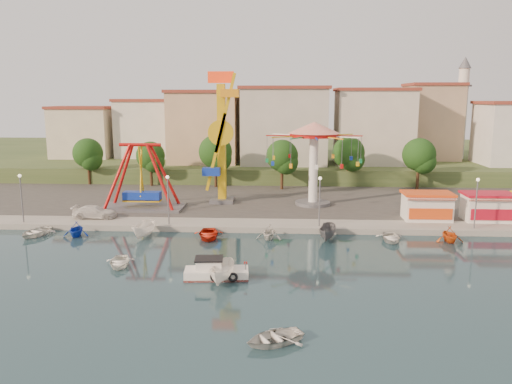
# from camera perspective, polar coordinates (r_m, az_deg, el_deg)

# --- Properties ---
(ground) EXTENTS (200.00, 200.00, 0.00)m
(ground) POSITION_cam_1_polar(r_m,az_deg,el_deg) (40.89, -2.91, -9.18)
(ground) COLOR #153039
(ground) RESTS_ON ground
(quay_deck) EXTENTS (200.00, 100.00, 0.60)m
(quay_deck) POSITION_cam_1_polar(r_m,az_deg,el_deg) (101.23, 0.75, 3.00)
(quay_deck) COLOR #9E998E
(quay_deck) RESTS_ON ground
(asphalt_pad) EXTENTS (90.00, 28.00, 0.01)m
(asphalt_pad) POSITION_cam_1_polar(r_m,az_deg,el_deg) (69.64, -0.34, -0.29)
(asphalt_pad) COLOR #4C4944
(asphalt_pad) RESTS_ON quay_deck
(hill_terrace) EXTENTS (200.00, 60.00, 3.00)m
(hill_terrace) POSITION_cam_1_polar(r_m,az_deg,el_deg) (106.04, 0.87, 4.01)
(hill_terrace) COLOR #384C26
(hill_terrace) RESTS_ON ground
(pirate_ship_ride) EXTENTS (10.00, 5.00, 8.00)m
(pirate_ship_ride) POSITION_cam_1_polar(r_m,az_deg,el_deg) (61.71, -12.97, 1.58)
(pirate_ship_ride) COLOR #59595E
(pirate_ship_ride) RESTS_ON quay_deck
(kamikaze_tower) EXTENTS (3.92, 3.10, 16.50)m
(kamikaze_tower) POSITION_cam_1_polar(r_m,az_deg,el_deg) (63.30, -3.86, 5.89)
(kamikaze_tower) COLOR #59595E
(kamikaze_tower) RESTS_ON quay_deck
(wave_swinger) EXTENTS (11.60, 11.60, 10.40)m
(wave_swinger) POSITION_cam_1_polar(r_m,az_deg,el_deg) (62.31, 6.63, 5.40)
(wave_swinger) COLOR #59595E
(wave_swinger) RESTS_ON quay_deck
(booth_left) EXTENTS (5.40, 3.78, 3.08)m
(booth_left) POSITION_cam_1_polar(r_m,az_deg,el_deg) (58.19, 18.96, -1.51)
(booth_left) COLOR white
(booth_left) RESTS_ON quay_deck
(booth_mid) EXTENTS (5.40, 3.78, 3.08)m
(booth_mid) POSITION_cam_1_polar(r_m,az_deg,el_deg) (60.30, 24.93, -1.52)
(booth_mid) COLOR white
(booth_mid) RESTS_ON quay_deck
(lamp_post_0) EXTENTS (0.14, 0.14, 5.00)m
(lamp_post_0) POSITION_cam_1_polar(r_m,az_deg,el_deg) (59.44, -25.20, -0.78)
(lamp_post_0) COLOR #59595E
(lamp_post_0) RESTS_ON quay_deck
(lamp_post_1) EXTENTS (0.14, 0.14, 5.00)m
(lamp_post_1) POSITION_cam_1_polar(r_m,az_deg,el_deg) (53.75, -10.00, -1.04)
(lamp_post_1) COLOR #59595E
(lamp_post_1) RESTS_ON quay_deck
(lamp_post_2) EXTENTS (0.14, 0.14, 5.00)m
(lamp_post_2) POSITION_cam_1_polar(r_m,az_deg,el_deg) (52.50, 7.28, -1.24)
(lamp_post_2) COLOR #59595E
(lamp_post_2) RESTS_ON quay_deck
(lamp_post_3) EXTENTS (0.14, 0.14, 5.00)m
(lamp_post_3) POSITION_cam_1_polar(r_m,az_deg,el_deg) (56.00, 23.83, -1.33)
(lamp_post_3) COLOR #59595E
(lamp_post_3) RESTS_ON quay_deck
(tree_0) EXTENTS (4.60, 4.60, 7.19)m
(tree_0) POSITION_cam_1_polar(r_m,az_deg,el_deg) (81.46, -18.66, 4.22)
(tree_0) COLOR #382314
(tree_0) RESTS_ON quay_deck
(tree_1) EXTENTS (4.35, 4.35, 6.80)m
(tree_1) POSITION_cam_1_polar(r_m,az_deg,el_deg) (77.64, -11.96, 4.06)
(tree_1) COLOR #382314
(tree_1) RESTS_ON quay_deck
(tree_2) EXTENTS (5.02, 5.02, 7.85)m
(tree_2) POSITION_cam_1_polar(r_m,az_deg,el_deg) (75.16, -4.66, 4.59)
(tree_2) COLOR #382314
(tree_2) RESTS_ON quay_deck
(tree_3) EXTENTS (4.68, 4.68, 7.32)m
(tree_3) POSITION_cam_1_polar(r_m,az_deg,el_deg) (73.07, 3.00, 4.15)
(tree_3) COLOR #382314
(tree_3) RESTS_ON quay_deck
(tree_4) EXTENTS (4.86, 4.86, 7.60)m
(tree_4) POSITION_cam_1_polar(r_m,az_deg,el_deg) (76.66, 10.53, 4.44)
(tree_4) COLOR #382314
(tree_4) RESTS_ON quay_deck
(tree_5) EXTENTS (4.83, 4.83, 7.54)m
(tree_5) POSITION_cam_1_polar(r_m,az_deg,el_deg) (76.83, 18.13, 4.07)
(tree_5) COLOR #382314
(tree_5) RESTS_ON quay_deck
(building_0) EXTENTS (9.26, 9.53, 11.87)m
(building_0) POSITION_cam_1_polar(r_m,az_deg,el_deg) (92.40, -20.99, 6.94)
(building_0) COLOR beige
(building_0) RESTS_ON hill_terrace
(building_1) EXTENTS (12.33, 9.01, 8.63)m
(building_1) POSITION_cam_1_polar(r_m,az_deg,el_deg) (93.39, -12.79, 6.42)
(building_1) COLOR silver
(building_1) RESTS_ON hill_terrace
(building_2) EXTENTS (11.95, 9.28, 11.23)m
(building_2) POSITION_cam_1_polar(r_m,az_deg,el_deg) (91.18, -4.69, 7.37)
(building_2) COLOR tan
(building_2) RESTS_ON hill_terrace
(building_3) EXTENTS (12.59, 10.50, 9.20)m
(building_3) POSITION_cam_1_polar(r_m,az_deg,el_deg) (87.27, 4.10, 6.56)
(building_3) COLOR beige
(building_3) RESTS_ON hill_terrace
(building_4) EXTENTS (10.75, 9.23, 9.24)m
(building_4) POSITION_cam_1_polar(r_m,az_deg,el_deg) (91.87, 12.55, 6.55)
(building_4) COLOR beige
(building_4) RESTS_ON hill_terrace
(building_5) EXTENTS (12.77, 10.96, 11.21)m
(building_5) POSITION_cam_1_polar(r_m,az_deg,el_deg) (93.10, 20.92, 6.76)
(building_5) COLOR tan
(building_5) RESTS_ON hill_terrace
(minaret) EXTENTS (2.80, 2.80, 18.00)m
(minaret) POSITION_cam_1_polar(r_m,az_deg,el_deg) (97.59, 22.48, 9.13)
(minaret) COLOR silver
(minaret) RESTS_ON hill_terrace
(cabin_motorboat) EXTENTS (5.11, 2.33, 1.75)m
(cabin_motorboat) POSITION_cam_1_polar(r_m,az_deg,el_deg) (39.66, -4.72, -9.13)
(cabin_motorboat) COLOR white
(cabin_motorboat) RESTS_ON ground
(rowboat_a) EXTENTS (3.07, 3.82, 0.70)m
(rowboat_a) POSITION_cam_1_polar(r_m,az_deg,el_deg) (43.76, -15.37, -7.72)
(rowboat_a) COLOR white
(rowboat_a) RESTS_ON ground
(rowboat_b) EXTENTS (4.30, 3.92, 0.73)m
(rowboat_b) POSITION_cam_1_polar(r_m,az_deg,el_deg) (29.85, 2.05, -16.28)
(rowboat_b) COLOR silver
(rowboat_b) RESTS_ON ground
(skiff) EXTENTS (2.12, 4.22, 1.56)m
(skiff) POSITION_cam_1_polar(r_m,az_deg,el_deg) (38.61, -3.87, -9.19)
(skiff) COLOR white
(skiff) RESTS_ON ground
(van) EXTENTS (4.89, 2.19, 1.39)m
(van) POSITION_cam_1_polar(r_m,az_deg,el_deg) (58.84, -17.95, -2.18)
(van) COLOR silver
(van) RESTS_ON quay_deck
(moored_boat_0) EXTENTS (3.62, 4.46, 0.81)m
(moored_boat_0) POSITION_cam_1_polar(r_m,az_deg,el_deg) (55.92, -23.91, -4.19)
(moored_boat_0) COLOR silver
(moored_boat_0) RESTS_ON ground
(moored_boat_1) EXTENTS (2.86, 3.21, 1.54)m
(moored_boat_1) POSITION_cam_1_polar(r_m,az_deg,el_deg) (54.03, -19.87, -4.00)
(moored_boat_1) COLOR #1536B7
(moored_boat_1) RESTS_ON ground
(moored_boat_2) EXTENTS (2.26, 4.27, 1.57)m
(moored_boat_2) POSITION_cam_1_polar(r_m,az_deg,el_deg) (51.71, -12.67, -4.25)
(moored_boat_2) COLOR white
(moored_boat_2) RESTS_ON ground
(moored_boat_3) EXTENTS (3.48, 4.51, 0.86)m
(moored_boat_3) POSITION_cam_1_polar(r_m,az_deg,el_deg) (50.44, -5.47, -4.82)
(moored_boat_3) COLOR red
(moored_boat_3) RESTS_ON ground
(moored_boat_4) EXTENTS (2.92, 3.26, 1.53)m
(moored_boat_4) POSITION_cam_1_polar(r_m,az_deg,el_deg) (49.81, 1.51, -4.57)
(moored_boat_4) COLOR silver
(moored_boat_4) RESTS_ON ground
(moored_boat_5) EXTENTS (2.35, 4.26, 1.55)m
(moored_boat_5) POSITION_cam_1_polar(r_m,az_deg,el_deg) (50.00, 8.21, -4.61)
(moored_boat_5) COLOR #55555A
(moored_boat_5) RESTS_ON ground
(moored_boat_6) EXTENTS (2.74, 3.73, 0.75)m
(moored_boat_6) POSITION_cam_1_polar(r_m,az_deg,el_deg) (51.03, 15.14, -5.04)
(moored_boat_6) COLOR silver
(moored_boat_6) RESTS_ON ground
(moored_boat_7) EXTENTS (2.72, 3.11, 1.56)m
(moored_boat_7) POSITION_cam_1_polar(r_m,az_deg,el_deg) (52.41, 21.25, -4.53)
(moored_boat_7) COLOR #CF4D12
(moored_boat_7) RESTS_ON ground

